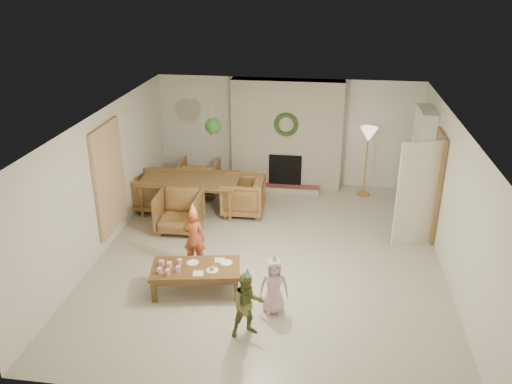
% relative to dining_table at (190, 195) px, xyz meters
% --- Properties ---
extents(floor, '(7.00, 7.00, 0.00)m').
position_rel_dining_table_xyz_m(floor, '(1.87, -1.64, -0.36)').
color(floor, '#B7B29E').
rests_on(floor, ground).
extents(ceiling, '(7.00, 7.00, 0.00)m').
position_rel_dining_table_xyz_m(ceiling, '(1.87, -1.64, 2.14)').
color(ceiling, white).
rests_on(ceiling, wall_back).
extents(wall_back, '(7.00, 0.00, 7.00)m').
position_rel_dining_table_xyz_m(wall_back, '(1.87, 1.86, 0.89)').
color(wall_back, silver).
rests_on(wall_back, floor).
extents(wall_front, '(7.00, 0.00, 7.00)m').
position_rel_dining_table_xyz_m(wall_front, '(1.87, -5.14, 0.89)').
color(wall_front, silver).
rests_on(wall_front, floor).
extents(wall_left, '(0.00, 7.00, 7.00)m').
position_rel_dining_table_xyz_m(wall_left, '(-1.13, -1.64, 0.89)').
color(wall_left, silver).
rests_on(wall_left, floor).
extents(wall_right, '(0.00, 7.00, 7.00)m').
position_rel_dining_table_xyz_m(wall_right, '(4.87, -1.64, 0.89)').
color(wall_right, silver).
rests_on(wall_right, floor).
extents(fireplace_mass, '(2.50, 0.40, 2.50)m').
position_rel_dining_table_xyz_m(fireplace_mass, '(1.87, 1.66, 0.89)').
color(fireplace_mass, '#4F1E14').
rests_on(fireplace_mass, floor).
extents(fireplace_hearth, '(1.60, 0.30, 0.12)m').
position_rel_dining_table_xyz_m(fireplace_hearth, '(1.87, 1.31, -0.30)').
color(fireplace_hearth, maroon).
rests_on(fireplace_hearth, floor).
extents(fireplace_firebox, '(0.75, 0.12, 0.75)m').
position_rel_dining_table_xyz_m(fireplace_firebox, '(1.87, 1.48, 0.09)').
color(fireplace_firebox, black).
rests_on(fireplace_firebox, floor).
extents(fireplace_wreath, '(0.54, 0.10, 0.54)m').
position_rel_dining_table_xyz_m(fireplace_wreath, '(1.87, 1.43, 1.19)').
color(fireplace_wreath, '#224218').
rests_on(fireplace_wreath, fireplace_mass).
extents(floor_lamp_base, '(0.29, 0.29, 0.03)m').
position_rel_dining_table_xyz_m(floor_lamp_base, '(3.68, 1.36, -0.34)').
color(floor_lamp_base, gold).
rests_on(floor_lamp_base, floor).
extents(floor_lamp_post, '(0.03, 0.03, 1.42)m').
position_rel_dining_table_xyz_m(floor_lamp_post, '(3.68, 1.36, 0.38)').
color(floor_lamp_post, gold).
rests_on(floor_lamp_post, floor).
extents(floor_lamp_shade, '(0.38, 0.38, 0.32)m').
position_rel_dining_table_xyz_m(floor_lamp_shade, '(3.68, 1.36, 1.06)').
color(floor_lamp_shade, beige).
rests_on(floor_lamp_shade, floor_lamp_post).
extents(bookshelf_carcass, '(0.30, 1.00, 2.20)m').
position_rel_dining_table_xyz_m(bookshelf_carcass, '(4.71, 0.66, 0.74)').
color(bookshelf_carcass, white).
rests_on(bookshelf_carcass, floor).
extents(bookshelf_shelf_a, '(0.30, 0.92, 0.03)m').
position_rel_dining_table_xyz_m(bookshelf_shelf_a, '(4.69, 0.66, 0.09)').
color(bookshelf_shelf_a, white).
rests_on(bookshelf_shelf_a, bookshelf_carcass).
extents(bookshelf_shelf_b, '(0.30, 0.92, 0.03)m').
position_rel_dining_table_xyz_m(bookshelf_shelf_b, '(4.69, 0.66, 0.49)').
color(bookshelf_shelf_b, white).
rests_on(bookshelf_shelf_b, bookshelf_carcass).
extents(bookshelf_shelf_c, '(0.30, 0.92, 0.03)m').
position_rel_dining_table_xyz_m(bookshelf_shelf_c, '(4.69, 0.66, 0.89)').
color(bookshelf_shelf_c, white).
rests_on(bookshelf_shelf_c, bookshelf_carcass).
extents(bookshelf_shelf_d, '(0.30, 0.92, 0.03)m').
position_rel_dining_table_xyz_m(bookshelf_shelf_d, '(4.69, 0.66, 1.29)').
color(bookshelf_shelf_d, white).
rests_on(bookshelf_shelf_d, bookshelf_carcass).
extents(books_row_lower, '(0.20, 0.40, 0.24)m').
position_rel_dining_table_xyz_m(books_row_lower, '(4.67, 0.51, 0.23)').
color(books_row_lower, '#A8261F').
rests_on(books_row_lower, bookshelf_shelf_a).
extents(books_row_mid, '(0.20, 0.44, 0.24)m').
position_rel_dining_table_xyz_m(books_row_mid, '(4.67, 0.71, 0.63)').
color(books_row_mid, '#295199').
rests_on(books_row_mid, bookshelf_shelf_b).
extents(books_row_upper, '(0.20, 0.36, 0.22)m').
position_rel_dining_table_xyz_m(books_row_upper, '(4.67, 0.56, 1.02)').
color(books_row_upper, '#A48023').
rests_on(books_row_upper, bookshelf_shelf_c).
extents(door_frame, '(0.05, 0.86, 2.04)m').
position_rel_dining_table_xyz_m(door_frame, '(4.83, -0.44, 0.66)').
color(door_frame, brown).
rests_on(door_frame, floor).
extents(door_leaf, '(0.77, 0.32, 2.00)m').
position_rel_dining_table_xyz_m(door_leaf, '(4.45, -0.82, 0.64)').
color(door_leaf, beige).
rests_on(door_leaf, floor).
extents(curtain_panel, '(0.06, 1.20, 2.00)m').
position_rel_dining_table_xyz_m(curtain_panel, '(-1.09, -1.44, 0.89)').
color(curtain_panel, beige).
rests_on(curtain_panel, wall_left).
extents(dining_table, '(2.06, 1.18, 0.72)m').
position_rel_dining_table_xyz_m(dining_table, '(0.00, 0.00, 0.00)').
color(dining_table, brown).
rests_on(dining_table, floor).
extents(dining_chair_near, '(0.86, 0.89, 0.79)m').
position_rel_dining_table_xyz_m(dining_chair_near, '(0.02, -0.90, 0.04)').
color(dining_chair_near, brown).
rests_on(dining_chair_near, floor).
extents(dining_chair_far, '(0.86, 0.89, 0.79)m').
position_rel_dining_table_xyz_m(dining_chair_far, '(-0.02, 0.90, 0.04)').
color(dining_chair_far, brown).
rests_on(dining_chair_far, floor).
extents(dining_chair_left, '(0.89, 0.86, 0.79)m').
position_rel_dining_table_xyz_m(dining_chair_left, '(-0.90, -0.02, 0.04)').
color(dining_chair_left, brown).
rests_on(dining_chair_left, floor).
extents(dining_chair_right, '(0.89, 0.86, 0.79)m').
position_rel_dining_table_xyz_m(dining_chair_right, '(1.12, 0.02, 0.04)').
color(dining_chair_right, brown).
rests_on(dining_chair_right, floor).
extents(hanging_plant_cord, '(0.01, 0.01, 0.70)m').
position_rel_dining_table_xyz_m(hanging_plant_cord, '(0.57, -0.14, 1.79)').
color(hanging_plant_cord, tan).
rests_on(hanging_plant_cord, ceiling).
extents(hanging_plant_pot, '(0.16, 0.16, 0.12)m').
position_rel_dining_table_xyz_m(hanging_plant_pot, '(0.57, -0.14, 1.44)').
color(hanging_plant_pot, '#A44435').
rests_on(hanging_plant_pot, hanging_plant_cord).
extents(hanging_plant_foliage, '(0.32, 0.32, 0.32)m').
position_rel_dining_table_xyz_m(hanging_plant_foliage, '(0.57, -0.14, 1.56)').
color(hanging_plant_foliage, '#1A4818').
rests_on(hanging_plant_foliage, hanging_plant_pot).
extents(coffee_table_top, '(1.50, 0.93, 0.06)m').
position_rel_dining_table_xyz_m(coffee_table_top, '(0.85, -2.90, 0.04)').
color(coffee_table_top, brown).
rests_on(coffee_table_top, floor).
extents(coffee_table_apron, '(1.37, 0.81, 0.09)m').
position_rel_dining_table_xyz_m(coffee_table_apron, '(0.85, -2.90, -0.04)').
color(coffee_table_apron, brown).
rests_on(coffee_table_apron, floor).
extents(coffee_leg_fl, '(0.09, 0.09, 0.36)m').
position_rel_dining_table_xyz_m(coffee_leg_fl, '(0.27, -3.29, -0.18)').
color(coffee_leg_fl, brown).
rests_on(coffee_leg_fl, floor).
extents(coffee_leg_fr, '(0.09, 0.09, 0.36)m').
position_rel_dining_table_xyz_m(coffee_leg_fr, '(1.52, -3.07, -0.18)').
color(coffee_leg_fr, brown).
rests_on(coffee_leg_fr, floor).
extents(coffee_leg_bl, '(0.09, 0.09, 0.36)m').
position_rel_dining_table_xyz_m(coffee_leg_bl, '(0.17, -2.73, -0.18)').
color(coffee_leg_bl, brown).
rests_on(coffee_leg_bl, floor).
extents(coffee_leg_br, '(0.09, 0.09, 0.36)m').
position_rel_dining_table_xyz_m(coffee_leg_br, '(1.42, -2.51, -0.18)').
color(coffee_leg_br, brown).
rests_on(coffee_leg_br, floor).
extents(cup_a, '(0.09, 0.09, 0.10)m').
position_rel_dining_table_xyz_m(cup_a, '(0.35, -3.15, 0.12)').
color(cup_a, white).
rests_on(cup_a, coffee_table_top).
extents(cup_b, '(0.09, 0.09, 0.10)m').
position_rel_dining_table_xyz_m(cup_b, '(0.31, -2.94, 0.12)').
color(cup_b, white).
rests_on(cup_b, coffee_table_top).
extents(cup_c, '(0.09, 0.09, 0.10)m').
position_rel_dining_table_xyz_m(cup_c, '(0.48, -3.18, 0.12)').
color(cup_c, white).
rests_on(cup_c, coffee_table_top).
extents(cup_d, '(0.09, 0.09, 0.10)m').
position_rel_dining_table_xyz_m(cup_d, '(0.44, -2.97, 0.12)').
color(cup_d, white).
rests_on(cup_d, coffee_table_top).
extents(cup_e, '(0.09, 0.09, 0.10)m').
position_rel_dining_table_xyz_m(cup_e, '(0.62, -3.07, 0.12)').
color(cup_e, white).
rests_on(cup_e, coffee_table_top).
extents(cup_f, '(0.09, 0.09, 0.10)m').
position_rel_dining_table_xyz_m(cup_f, '(0.58, -2.86, 0.12)').
color(cup_f, white).
rests_on(cup_f, coffee_table_top).
extents(plate_a, '(0.22, 0.22, 0.01)m').
position_rel_dining_table_xyz_m(plate_a, '(0.77, -2.78, 0.08)').
color(plate_a, white).
rests_on(plate_a, coffee_table_top).
extents(plate_b, '(0.22, 0.22, 0.01)m').
position_rel_dining_table_xyz_m(plate_b, '(1.13, -2.96, 0.08)').
color(plate_b, white).
rests_on(plate_b, coffee_table_top).
extents(plate_c, '(0.22, 0.22, 0.01)m').
position_rel_dining_table_xyz_m(plate_c, '(1.30, -2.71, 0.08)').
color(plate_c, white).
rests_on(plate_c, coffee_table_top).
extents(food_scoop, '(0.09, 0.09, 0.08)m').
position_rel_dining_table_xyz_m(food_scoop, '(1.13, -2.96, 0.12)').
color(food_scoop, tan).
rests_on(food_scoop, plate_b).
extents(napkin_left, '(0.19, 0.19, 0.01)m').
position_rel_dining_table_xyz_m(napkin_left, '(0.93, -3.08, 0.07)').
color(napkin_left, beige).
rests_on(napkin_left, coffee_table_top).
extents(napkin_right, '(0.19, 0.19, 0.01)m').
position_rel_dining_table_xyz_m(napkin_right, '(1.18, -2.64, 0.07)').
color(napkin_right, beige).
rests_on(napkin_right, coffee_table_top).
extents(child_red, '(0.38, 0.25, 1.05)m').
position_rel_dining_table_xyz_m(child_red, '(0.64, -2.16, 0.17)').
color(child_red, '#A94824').
rests_on(child_red, floor).
extents(party_hat_red, '(0.18, 0.18, 0.20)m').
position_rel_dining_table_xyz_m(party_hat_red, '(0.64, -2.16, 0.74)').
color(party_hat_red, '#E2E54C').
rests_on(party_hat_red, child_red).
extents(child_plaid, '(0.59, 0.53, 0.98)m').
position_rel_dining_table_xyz_m(child_plaid, '(1.83, -3.86, 0.13)').
color(child_plaid, brown).
rests_on(child_plaid, floor).
extents(party_hat_plaid, '(0.12, 0.12, 0.16)m').
position_rel_dining_table_xyz_m(party_hat_plaid, '(1.83, -3.86, 0.66)').
color(party_hat_plaid, '#51BE73').
rests_on(party_hat_plaid, child_plaid).
extents(child_pink, '(0.47, 0.35, 0.89)m').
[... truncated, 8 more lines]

